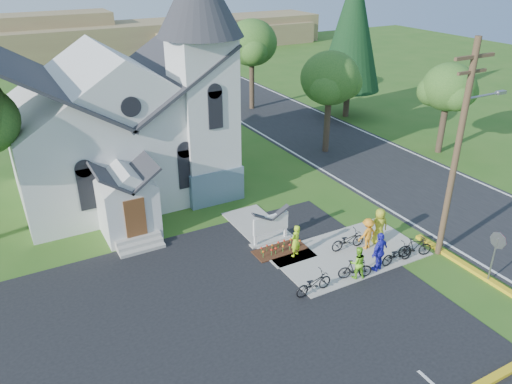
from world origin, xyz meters
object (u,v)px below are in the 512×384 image
church_sign (271,224)px  cyclist_2 (379,251)px  cyclist_1 (357,262)px  stop_sign (496,247)px  bike_1 (355,269)px  bike_0 (314,283)px  bike_3 (415,247)px  utility_pole (459,146)px  cyclist_3 (367,234)px  bike_2 (348,240)px  bike_4 (397,254)px  cyclist_4 (379,226)px  cyclist_0 (296,241)px

church_sign → cyclist_2: 5.33m
cyclist_1 → stop_sign: bearing=167.8°
bike_1 → cyclist_1: bearing=-70.2°
bike_0 → cyclist_1: cyclist_1 is taller
bike_3 → church_sign: bearing=68.3°
utility_pole → cyclist_3: 5.71m
bike_2 → bike_1: bearing=153.5°
utility_pole → bike_2: (-3.67, 2.34, -4.88)m
bike_1 → bike_4: bearing=-70.2°
bike_0 → bike_1: size_ratio=1.17×
cyclist_2 → bike_2: (-0.11, 2.04, -0.48)m
church_sign → cyclist_4: (4.56, -2.61, -0.06)m
church_sign → cyclist_4: size_ratio=1.20×
bike_3 → cyclist_4: size_ratio=0.90×
utility_pole → bike_2: utility_pole is taller
stop_sign → cyclist_3: stop_sign is taller
stop_sign → cyclist_2: size_ratio=1.31×
cyclist_2 → bike_2: size_ratio=1.06×
stop_sign → bike_4: stop_sign is taller
stop_sign → bike_2: (-3.74, 5.04, -1.26)m
utility_pole → bike_1: 6.91m
stop_sign → cyclist_4: size_ratio=1.35×
cyclist_2 → bike_4: bearing=163.7°
cyclist_1 → bike_1: bearing=19.5°
bike_1 → bike_0: bearing=109.8°
stop_sign → cyclist_0: bearing=137.5°
cyclist_0 → cyclist_2: bearing=113.2°
bike_3 → cyclist_0: bearing=78.9°
cyclist_3 → bike_3: 2.25m
bike_3 → bike_4: bearing=108.4°
bike_3 → bike_4: 1.11m
cyclist_1 → utility_pole: bearing=-164.1°
cyclist_0 → bike_4: 4.66m
cyclist_1 → bike_3: (3.45, 0.00, -0.27)m
stop_sign → bike_0: (-7.13, 3.00, -1.26)m
bike_2 → stop_sign: bearing=-139.4°
cyclist_2 → bike_4: (1.12, 0.00, -0.49)m
cyclist_0 → cyclist_2: size_ratio=0.85×
cyclist_3 → bike_0: bearing=17.0°
stop_sign → bike_3: bearing=115.0°
bike_1 → bike_3: bearing=-70.2°
stop_sign → church_sign: bearing=131.9°
cyclist_0 → bike_1: cyclist_0 is taller
church_sign → utility_pole: utility_pole is taller
stop_sign → cyclist_0: size_ratio=1.54×
cyclist_1 → bike_2: 2.34m
bike_0 → cyclist_3: cyclist_3 is taller
cyclist_1 → bike_2: size_ratio=0.85×
church_sign → bike_1: church_sign is taller
cyclist_1 → church_sign: bearing=-48.4°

